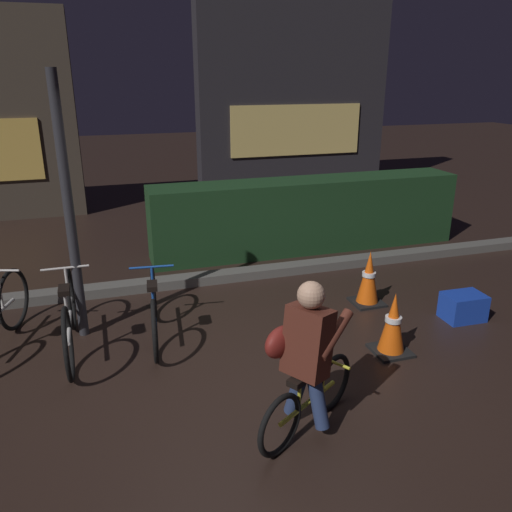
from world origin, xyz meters
TOP-DOWN VIEW (x-y plane):
  - ground_plane at (0.00, 0.00)m, footprint 40.00×40.00m
  - sidewalk_curb at (0.00, 2.20)m, footprint 12.00×0.24m
  - hedge_row at (1.80, 3.10)m, footprint 4.80×0.70m
  - storefront_right at (3.13, 7.20)m, footprint 4.35×0.54m
  - street_post at (-1.52, 1.20)m, footprint 0.10×0.10m
  - parked_bike_center_left at (-1.63, 0.88)m, footprint 0.46×1.71m
  - parked_bike_center_right at (-0.80, 0.90)m, footprint 0.46×1.52m
  - traffic_cone_near at (1.38, -0.10)m, footprint 0.36×0.36m
  - traffic_cone_far at (1.72, 0.99)m, footprint 0.36×0.36m
  - blue_crate at (2.53, 0.30)m, footprint 0.45×0.33m
  - cyclist at (0.10, -0.92)m, footprint 1.03×0.67m

SIDE VIEW (x-z plane):
  - ground_plane at x=0.00m, z-range 0.00..0.00m
  - sidewalk_curb at x=0.00m, z-range 0.00..0.12m
  - blue_crate at x=2.53m, z-range 0.00..0.30m
  - traffic_cone_near at x=1.38m, z-range -0.01..0.62m
  - traffic_cone_far at x=1.72m, z-range -0.01..0.65m
  - parked_bike_center_right at x=-0.80m, z-range -0.03..0.67m
  - parked_bike_center_left at x=-1.63m, z-range -0.04..0.75m
  - hedge_row at x=1.80m, z-range 0.00..1.10m
  - cyclist at x=0.10m, z-range 0.01..1.25m
  - street_post at x=-1.52m, z-range 0.00..2.66m
  - storefront_right at x=3.13m, z-range -0.01..4.87m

